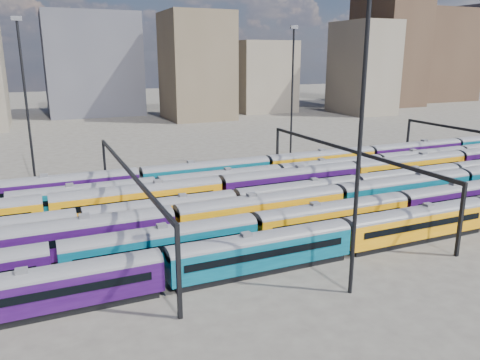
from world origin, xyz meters
name	(u,v)px	position (x,y,z in m)	size (l,w,h in m)	color
ground	(281,212)	(0.00, 0.00, 0.00)	(500.00, 500.00, 0.00)	#433F39
rake_0	(416,220)	(8.99, -15.00, 2.48)	(95.81, 2.81, 4.72)	black
rake_1	(401,204)	(11.30, -10.00, 2.58)	(119.60, 2.92, 4.91)	black
rake_2	(174,220)	(-16.16, -5.00, 2.79)	(129.14, 3.15, 5.31)	black
rake_3	(299,192)	(2.69, 0.00, 2.43)	(131.73, 2.75, 4.62)	black
rake_4	(220,188)	(-6.84, 5.00, 2.85)	(132.13, 3.22, 5.43)	black
rake_5	(331,168)	(14.70, 10.00, 2.49)	(96.43, 2.83, 4.75)	black
rake_6	(267,165)	(5.43, 15.00, 2.73)	(126.73, 3.09, 5.21)	black
gantry_1	(128,178)	(-20.00, 0.00, 6.79)	(0.35, 40.35, 8.03)	black
gantry_2	(345,156)	(10.00, 0.00, 6.79)	(0.35, 40.35, 8.03)	black
mast_1	(26,101)	(-30.00, 22.00, 13.97)	(1.40, 0.50, 25.60)	black
mast_2	(360,137)	(-5.00, -22.00, 13.97)	(1.40, 0.50, 25.60)	black
mast_3	(292,91)	(15.00, 24.00, 13.97)	(1.40, 0.50, 25.60)	black
skyline	(384,55)	(104.75, 105.73, 20.83)	(399.22, 60.48, 50.03)	#665B4C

